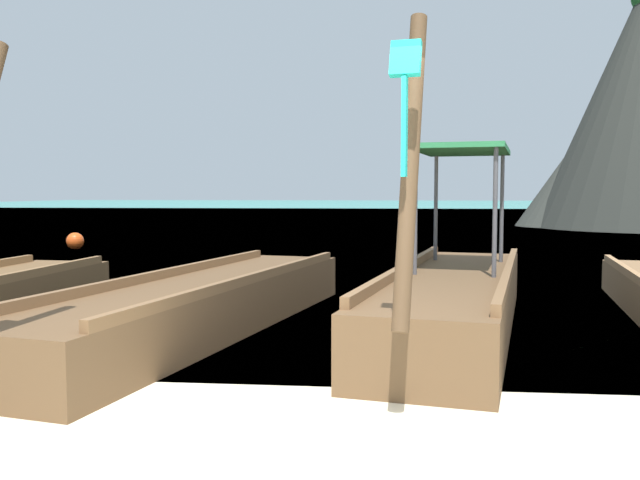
% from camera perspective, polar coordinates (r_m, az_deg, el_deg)
% --- Properties ---
extents(ground, '(120.00, 120.00, 0.00)m').
position_cam_1_polar(ground, '(4.62, -3.85, -15.59)').
color(ground, beige).
extents(sea_water, '(120.00, 120.00, 0.00)m').
position_cam_1_polar(sea_water, '(65.34, 5.03, 2.67)').
color(sea_water, '#2DB29E').
rests_on(sea_water, ground).
extents(longtail_boat_yellow_ribbon, '(2.50, 6.76, 2.59)m').
position_cam_1_polar(longtail_boat_yellow_ribbon, '(7.73, -9.77, -5.35)').
color(longtail_boat_yellow_ribbon, brown).
rests_on(longtail_boat_yellow_ribbon, ground).
extents(longtail_boat_turquoise_ribbon, '(2.34, 6.18, 2.83)m').
position_cam_1_polar(longtail_boat_turquoise_ribbon, '(7.80, 11.17, -4.67)').
color(longtail_boat_turquoise_ribbon, brown).
rests_on(longtail_boat_turquoise_ribbon, ground).
extents(mooring_buoy_near, '(0.46, 0.46, 0.46)m').
position_cam_1_polar(mooring_buoy_near, '(19.47, -19.78, -0.08)').
color(mooring_buoy_near, '#EA5119').
rests_on(mooring_buoy_near, sea_water).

